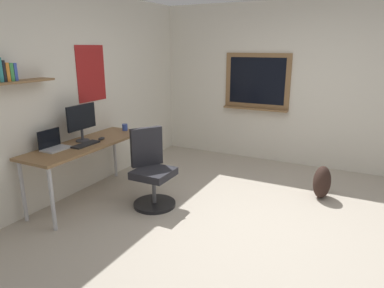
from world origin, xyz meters
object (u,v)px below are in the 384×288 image
at_px(desk, 87,148).
at_px(keyboard, 86,144).
at_px(backpack, 322,182).
at_px(laptop, 53,145).
at_px(computer_mouse, 101,138).
at_px(office_chair, 152,173).
at_px(coffee_mug, 125,127).
at_px(monitor_primary, 81,120).

distance_m(desk, keyboard, 0.14).
bearing_deg(keyboard, backpack, -60.33).
bearing_deg(desk, laptop, 159.83).
relative_size(desk, computer_mouse, 16.26).
bearing_deg(keyboard, office_chair, -66.27).
distance_m(coffee_mug, backpack, 2.77).
relative_size(office_chair, computer_mouse, 9.13).
height_order(desk, laptop, laptop).
distance_m(office_chair, computer_mouse, 0.81).
bearing_deg(office_chair, keyboard, 113.73).
bearing_deg(laptop, backpack, -57.68).
relative_size(desk, monitor_primary, 3.64).
height_order(monitor_primary, keyboard, monitor_primary).
xyz_separation_m(desk, office_chair, (0.23, -0.80, -0.27)).
bearing_deg(laptop, monitor_primary, -6.51).
bearing_deg(computer_mouse, coffee_mug, 5.19).
height_order(keyboard, backpack, keyboard).
xyz_separation_m(coffee_mug, backpack, (0.64, -2.63, -0.58)).
height_order(office_chair, monitor_primary, monitor_primary).
bearing_deg(backpack, coffee_mug, 103.67).
relative_size(laptop, backpack, 0.72).
distance_m(computer_mouse, backpack, 2.89).
xyz_separation_m(office_chair, laptop, (-0.62, 0.94, 0.40)).
relative_size(monitor_primary, keyboard, 1.25).
bearing_deg(laptop, coffee_mug, -8.15).
bearing_deg(desk, computer_mouse, -20.10).
bearing_deg(keyboard, laptop, 144.47).
distance_m(computer_mouse, coffee_mug, 0.55).
height_order(keyboard, computer_mouse, computer_mouse).
relative_size(office_chair, monitor_primary, 2.05).
bearing_deg(keyboard, desk, 40.23).
bearing_deg(laptop, computer_mouse, -20.15).
distance_m(office_chair, coffee_mug, 1.01).
distance_m(laptop, keyboard, 0.37).
distance_m(keyboard, computer_mouse, 0.28).
relative_size(computer_mouse, coffee_mug, 1.13).
distance_m(office_chair, laptop, 1.19).
height_order(desk, keyboard, keyboard).
height_order(laptop, computer_mouse, laptop).
bearing_deg(monitor_primary, laptop, 173.49).
xyz_separation_m(keyboard, computer_mouse, (0.28, 0.00, 0.01)).
relative_size(monitor_primary, computer_mouse, 4.46).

